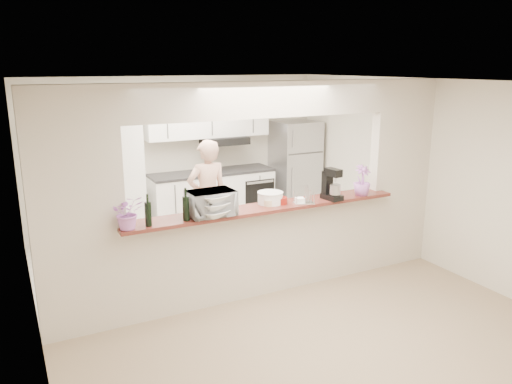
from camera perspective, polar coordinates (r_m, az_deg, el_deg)
floor at (r=6.18m, az=0.87°, el=-11.28°), size 6.00×6.00×0.00m
tile_overlay at (r=7.47m, az=-4.76°, el=-6.63°), size 5.00×2.90×0.01m
partition at (r=5.70m, az=0.93°, el=2.29°), size 5.00×0.15×2.50m
bar_counter at (r=5.95m, az=0.91°, el=-6.29°), size 3.40×0.38×1.09m
kitchen_cabinets at (r=8.19m, az=-9.25°, el=2.20°), size 3.15×0.62×2.25m
refrigerator at (r=9.08m, az=4.47°, el=2.72°), size 0.75×0.70×1.70m
flower_left at (r=5.07m, az=-14.43°, el=-2.26°), size 0.31×0.27×0.34m
wine_bottle_a at (r=5.13m, az=-12.23°, el=-2.43°), size 0.07×0.07×0.33m
wine_bottle_b at (r=5.24m, az=-8.01°, el=-1.81°), size 0.07×0.07×0.35m
toaster_oven at (r=5.38m, az=-5.17°, el=-1.29°), size 0.51×0.35×0.27m
serving_bowls at (r=5.33m, az=-4.94°, el=-1.59°), size 0.41×0.41×0.25m
plate_stack_a at (r=5.84m, az=1.64°, el=-0.66°), size 0.31×0.31×0.14m
plate_stack_b at (r=5.85m, az=1.64°, el=-0.88°), size 0.26×0.26×0.09m
red_bowl at (r=5.85m, az=2.78°, el=-0.97°), size 0.16×0.16×0.08m
tan_bowl at (r=5.78m, az=1.49°, el=-1.18°), size 0.15×0.15×0.07m
utensil_caddy at (r=5.86m, az=5.49°, el=-0.46°), size 0.26×0.18×0.22m
stand_mixer at (r=6.07m, az=8.62°, el=0.74°), size 0.19×0.28×0.38m
flower_right at (r=6.33m, az=12.02°, el=1.31°), size 0.22×0.22×0.38m
person at (r=7.14m, az=-5.56°, el=-0.68°), size 0.62×0.41×1.66m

